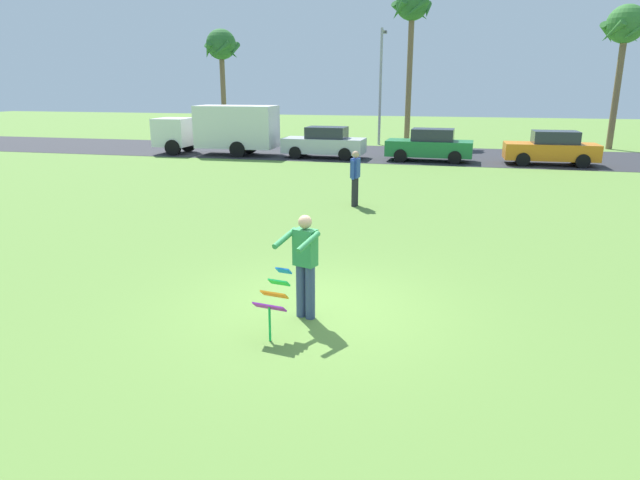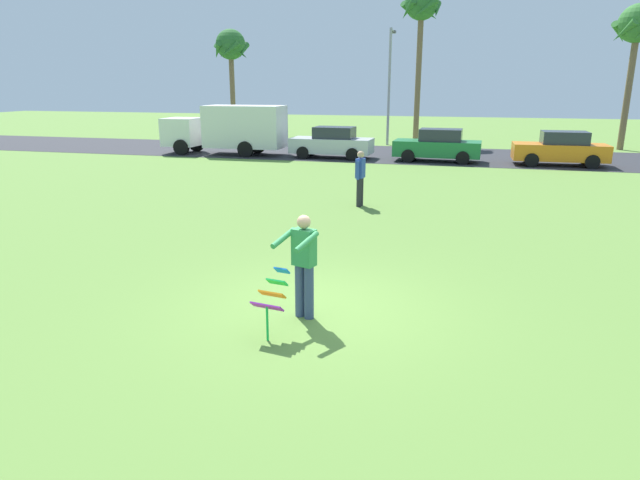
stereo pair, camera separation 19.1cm
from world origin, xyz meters
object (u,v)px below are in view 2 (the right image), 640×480
Objects in this scene: parked_car_silver at (332,143)px; person_walker_near at (360,177)px; palm_tree_centre_far at (637,29)px; streetlight_pole at (390,79)px; person_kite_flyer at (303,263)px; palm_tree_right_near at (421,11)px; parked_truck_white_box at (231,128)px; kite_held at (272,295)px; parked_car_orange at (561,149)px; parked_car_green at (438,146)px; palm_tree_left_near at (231,49)px.

person_walker_near is (3.63, -11.29, 0.16)m from parked_car_silver.
palm_tree_centre_far reaches higher than streetlight_pole.
person_kite_flyer is 0.18× the size of palm_tree_right_near.
palm_tree_centre_far is (11.09, 28.04, 5.69)m from person_kite_flyer.
kite_held is at bearing -64.88° from parked_truck_white_box.
parked_car_silver is at bearing -179.99° from parked_car_orange.
palm_tree_right_near reaches higher than person_walker_near.
parked_truck_white_box reaches higher than person_walker_near.
palm_tree_centre_far is 23.33m from person_walker_near.
streetlight_pole reaches higher than parked_car_green.
palm_tree_left_near reaches higher than parked_car_orange.
palm_tree_centre_far reaches higher than palm_tree_left_near.
person_walker_near is at bearing -121.56° from palm_tree_centre_far.
parked_car_orange reaches higher than kite_held.
parked_car_green is 12.13m from palm_tree_right_near.
person_kite_flyer is 0.22× the size of palm_tree_centre_far.
person_kite_flyer is at bearing -92.85° from parked_car_green.
parked_truck_white_box is at bearing -133.87° from palm_tree_right_near.
parked_car_silver is at bearing -109.91° from palm_tree_right_near.
parked_truck_white_box is at bearing 180.00° from parked_car_silver.
palm_tree_left_near is at bearing 153.72° from parked_car_orange.
parked_car_green is at bearing -179.98° from parked_car_orange.
palm_tree_centre_far is (11.34, 28.84, 5.97)m from kite_held.
parked_car_orange is 0.53× the size of palm_tree_centre_far.
person_kite_flyer reaches higher than parked_car_silver.
person_kite_flyer is at bearing 72.45° from kite_held.
person_kite_flyer is at bearing -84.74° from streetlight_pole.
parked_car_green is 0.61× the size of streetlight_pole.
palm_tree_centre_far is (12.05, -1.46, -1.50)m from palm_tree_right_near.
parked_truck_white_box is 5.69m from parked_car_silver.
palm_tree_centre_far is (21.13, 7.98, 5.23)m from parked_truck_white_box.
parked_car_silver is 2.45× the size of person_walker_near.
palm_tree_centre_far is at bearing 20.69° from parked_truck_white_box.
parked_car_green is at bearing 87.15° from person_kite_flyer.
parked_truck_white_box is 12.19m from palm_tree_left_near.
parked_truck_white_box reaches higher than kite_held.
parked_car_orange is (6.66, 20.07, -0.18)m from person_kite_flyer.
person_walker_near is (9.29, -11.29, -0.48)m from parked_truck_white_box.
palm_tree_left_near is (-21.01, 10.37, 5.37)m from parked_car_orange.
parked_truck_white_box is at bearing 129.43° from person_walker_near.
parked_car_green reaches higher than kite_held.
parked_car_green is 19.29m from palm_tree_left_near.
kite_held is at bearing -65.71° from palm_tree_left_near.
parked_car_orange is 12.22m from streetlight_pole.
kite_held is 31.56m from palm_tree_centre_far.
palm_tree_left_near is (-9.97, 10.38, 5.37)m from parked_car_silver.
palm_tree_left_near is (-4.32, 10.38, 4.73)m from parked_truck_white_box.
person_kite_flyer is 22.44m from parked_truck_white_box.
parked_car_green is 5.66m from parked_car_orange.
parked_car_orange is (5.66, 0.00, 0.00)m from parked_car_green.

